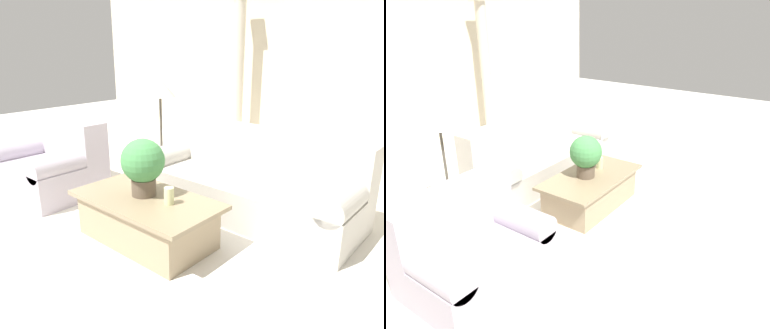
# 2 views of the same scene
# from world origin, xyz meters

# --- Properties ---
(ground_plane) EXTENTS (16.00, 16.00, 0.00)m
(ground_plane) POSITION_xyz_m (0.00, 0.00, 0.00)
(ground_plane) COLOR silver
(wall_back) EXTENTS (10.00, 0.06, 3.20)m
(wall_back) POSITION_xyz_m (0.00, 3.24, 1.60)
(wall_back) COLOR beige
(wall_back) RESTS_ON ground_plane
(sofa_long) EXTENTS (2.44, 0.94, 0.91)m
(sofa_long) POSITION_xyz_m (0.47, 0.77, 0.36)
(sofa_long) COLOR #B7B2A8
(sofa_long) RESTS_ON ground_plane
(loveseat) EXTENTS (1.27, 0.94, 0.91)m
(loveseat) POSITION_xyz_m (-1.77, -0.32, 0.37)
(loveseat) COLOR #B3A9B6
(loveseat) RESTS_ON ground_plane
(coffee_table) EXTENTS (1.42, 0.76, 0.44)m
(coffee_table) POSITION_xyz_m (0.10, -0.44, 0.23)
(coffee_table) COLOR #998466
(coffee_table) RESTS_ON ground_plane
(potted_plant) EXTENTS (0.41, 0.41, 0.54)m
(potted_plant) POSITION_xyz_m (0.03, -0.41, 0.75)
(potted_plant) COLOR brown
(potted_plant) RESTS_ON coffee_table
(pillar_candle) EXTENTS (0.09, 0.09, 0.16)m
(pillar_candle) POSITION_xyz_m (0.37, -0.41, 0.52)
(pillar_candle) COLOR beige
(pillar_candle) RESTS_ON coffee_table
(floor_lamp) EXTENTS (0.41, 0.41, 1.37)m
(floor_lamp) POSITION_xyz_m (-1.09, 0.93, 1.18)
(floor_lamp) COLOR #4C473D
(floor_lamp) RESTS_ON ground_plane
(column_right) EXTENTS (0.27, 0.27, 2.62)m
(column_right) POSITION_xyz_m (1.34, 2.83, 1.34)
(column_right) COLOR beige
(column_right) RESTS_ON ground_plane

